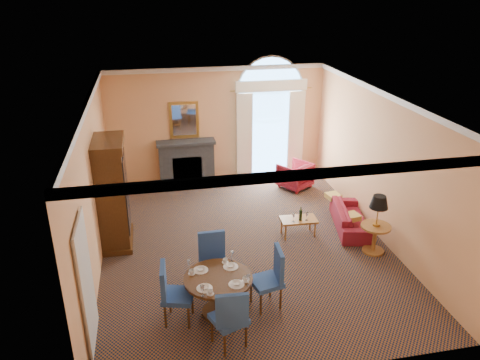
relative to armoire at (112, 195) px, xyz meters
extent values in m
plane|color=black|center=(2.72, -0.62, -1.14)|extent=(7.50, 7.50, 0.00)
cube|color=#EFAC72|center=(2.72, 3.13, 0.46)|extent=(6.00, 0.04, 3.20)
cube|color=#EFAC72|center=(-0.28, -0.62, 0.46)|extent=(0.04, 7.50, 3.20)
cube|color=#EFAC72|center=(5.72, -0.62, 0.46)|extent=(0.04, 7.50, 3.20)
cube|color=silver|center=(2.72, -0.62, 2.06)|extent=(6.00, 7.50, 0.04)
cube|color=silver|center=(2.72, -0.62, 2.00)|extent=(6.00, 7.50, 0.12)
cube|color=silver|center=(-0.24, -3.02, -0.11)|extent=(0.08, 0.90, 2.06)
cube|color=#373C42|center=(1.82, 2.93, -0.54)|extent=(1.50, 0.40, 1.20)
cube|color=#373C42|center=(1.82, 2.90, 0.10)|extent=(1.60, 0.46, 0.08)
cube|color=gold|center=(1.82, 3.10, 0.66)|extent=(0.80, 0.04, 1.00)
cube|color=white|center=(1.82, 3.08, 0.66)|extent=(0.64, 0.02, 0.84)
cube|color=silver|center=(4.22, 3.11, 0.11)|extent=(1.90, 0.04, 2.50)
cube|color=#96CBFA|center=(4.22, 3.10, 0.11)|extent=(1.70, 0.02, 2.30)
cylinder|color=silver|center=(4.22, 3.11, 1.36)|extent=(1.90, 0.04, 1.90)
cube|color=white|center=(3.47, 2.99, 0.11)|extent=(0.45, 0.06, 2.45)
cube|color=white|center=(4.97, 2.99, 0.11)|extent=(0.45, 0.06, 2.45)
cube|color=white|center=(4.22, 2.99, 1.51)|extent=(2.00, 0.08, 0.30)
cube|color=#39200D|center=(0.00, 0.00, -0.05)|extent=(0.60, 1.09, 2.18)
cube|color=#39200D|center=(0.00, 0.00, 1.13)|extent=(0.68, 1.20, 0.17)
cube|color=#39200D|center=(0.00, 0.00, -1.08)|extent=(0.68, 1.20, 0.11)
cylinder|color=#39200D|center=(1.81, -2.80, -0.43)|extent=(1.16, 1.16, 0.05)
cylinder|color=#39200D|center=(1.81, -2.80, -0.79)|extent=(0.16, 0.16, 0.68)
cylinder|color=#39200D|center=(1.81, -2.80, -1.11)|extent=(0.58, 0.58, 0.06)
cylinder|color=white|center=(2.07, -2.53, -0.40)|extent=(0.26, 0.26, 0.01)
imported|color=white|center=(2.07, -2.53, -0.37)|extent=(0.15, 0.15, 0.04)
imported|color=white|center=(2.00, -2.37, -0.36)|extent=(0.09, 0.09, 0.07)
cylinder|color=white|center=(1.55, -2.53, -0.40)|extent=(0.26, 0.26, 0.01)
imported|color=white|center=(1.55, -2.53, -0.37)|extent=(0.15, 0.15, 0.04)
imported|color=white|center=(1.39, -2.61, -0.36)|extent=(0.09, 0.09, 0.07)
cylinder|color=white|center=(1.55, -3.06, -0.40)|extent=(0.26, 0.26, 0.01)
imported|color=white|center=(1.55, -3.06, -0.37)|extent=(0.15, 0.15, 0.04)
imported|color=white|center=(1.62, -3.22, -0.36)|extent=(0.09, 0.09, 0.07)
cylinder|color=white|center=(2.07, -3.06, -0.40)|extent=(0.26, 0.26, 0.01)
imported|color=white|center=(2.07, -3.06, -0.37)|extent=(0.15, 0.15, 0.04)
imported|color=white|center=(2.23, -2.99, -0.36)|extent=(0.09, 0.09, 0.07)
cube|color=navy|center=(1.83, -2.13, -0.64)|extent=(0.56, 0.56, 0.09)
cube|color=navy|center=(1.83, -1.91, -0.32)|extent=(0.49, 0.09, 0.59)
cylinder|color=#39200D|center=(2.04, -1.97, -0.91)|extent=(0.04, 0.04, 0.45)
cylinder|color=#39200D|center=(1.66, -1.91, -0.91)|extent=(0.04, 0.04, 0.45)
cylinder|color=#39200D|center=(1.99, -2.35, -0.91)|extent=(0.04, 0.04, 0.45)
cylinder|color=#39200D|center=(1.61, -2.29, -0.91)|extent=(0.04, 0.04, 0.45)
cube|color=navy|center=(1.85, -3.57, -0.64)|extent=(0.64, 0.64, 0.09)
cube|color=navy|center=(1.87, -3.79, -0.32)|extent=(0.50, 0.10, 0.59)
cylinder|color=#39200D|center=(1.74, -3.82, -0.91)|extent=(0.04, 0.04, 0.45)
cylinder|color=#39200D|center=(2.10, -3.68, -0.91)|extent=(0.04, 0.04, 0.45)
cylinder|color=#39200D|center=(1.60, -3.46, -0.91)|extent=(0.04, 0.04, 0.45)
cylinder|color=#39200D|center=(1.96, -3.32, -0.91)|extent=(0.04, 0.04, 0.45)
cube|color=navy|center=(2.65, -2.75, -0.64)|extent=(0.59, 0.59, 0.09)
cube|color=navy|center=(2.88, -2.74, -0.32)|extent=(0.10, 0.50, 0.59)
cylinder|color=#39200D|center=(2.88, -2.89, -0.91)|extent=(0.04, 0.04, 0.45)
cylinder|color=#39200D|center=(2.80, -2.52, -0.91)|extent=(0.04, 0.04, 0.45)
cylinder|color=#39200D|center=(2.51, -2.98, -0.91)|extent=(0.04, 0.04, 0.45)
cylinder|color=#39200D|center=(2.42, -2.61, -0.91)|extent=(0.04, 0.04, 0.45)
cube|color=navy|center=(1.13, -2.85, -0.64)|extent=(0.60, 0.60, 0.09)
cube|color=navy|center=(0.91, -2.86, -0.32)|extent=(0.11, 0.50, 0.59)
cylinder|color=#39200D|center=(1.00, -2.61, -0.91)|extent=(0.04, 0.04, 0.45)
cylinder|color=#39200D|center=(0.90, -2.98, -0.91)|extent=(0.04, 0.04, 0.45)
cylinder|color=#39200D|center=(1.37, -2.71, -0.91)|extent=(0.04, 0.04, 0.45)
cylinder|color=#39200D|center=(1.27, -3.08, -0.91)|extent=(0.04, 0.04, 0.45)
imported|color=maroon|center=(5.27, -0.39, -0.88)|extent=(1.04, 1.84, 0.51)
imported|color=maroon|center=(4.70, 2.06, -0.78)|extent=(1.08, 1.08, 0.72)
cube|color=#A16730|center=(3.98, -0.48, -0.75)|extent=(0.82, 0.48, 0.04)
cylinder|color=#A16730|center=(3.64, -0.64, -0.96)|extent=(0.04, 0.04, 0.36)
cylinder|color=#A16730|center=(4.32, -0.64, -0.96)|extent=(0.04, 0.04, 0.36)
cylinder|color=#A16730|center=(3.64, -0.32, -0.96)|extent=(0.04, 0.04, 0.36)
cylinder|color=#A16730|center=(4.32, -0.32, -0.96)|extent=(0.04, 0.04, 0.36)
cylinder|color=#A16730|center=(5.32, -1.47, -0.53)|extent=(0.62, 0.62, 0.04)
cylinder|color=#A16730|center=(5.32, -1.47, -0.85)|extent=(0.08, 0.08, 0.58)
cylinder|color=#A16730|center=(5.32, -1.47, -1.11)|extent=(0.46, 0.46, 0.04)
camera|label=1|loc=(0.89, -9.25, 4.15)|focal=35.00mm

